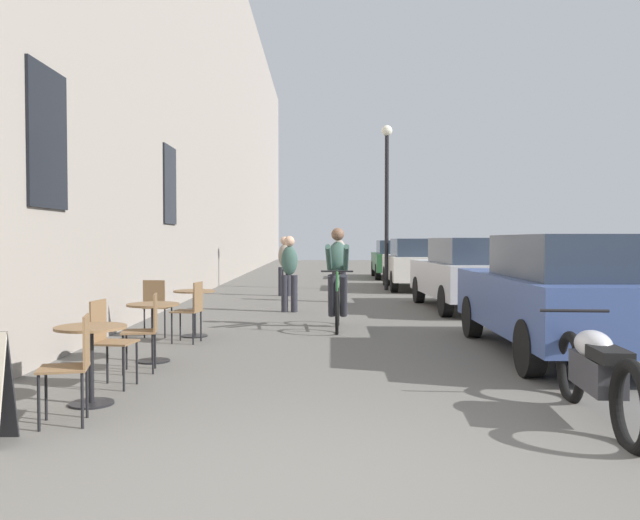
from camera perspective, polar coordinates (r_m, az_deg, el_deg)
ground_plane at (r=4.07m, az=-1.77°, el=-19.92°), size 88.00×88.00×0.00m
building_facade_left at (r=18.75m, az=-11.63°, el=16.49°), size 0.54×68.00×12.56m
cafe_table_near at (r=6.32m, az=-19.69°, el=-7.28°), size 0.64×0.64×0.72m
cafe_chair_near_toward_street at (r=7.01m, az=-18.34°, el=-6.42°), size 0.42×0.42×0.89m
cafe_chair_near_toward_wall at (r=5.73m, az=-21.07°, el=-8.28°), size 0.46×0.46×0.89m
cafe_table_mid at (r=8.29m, az=-14.66°, el=-5.10°), size 0.64×0.64×0.72m
cafe_chair_mid_toward_street at (r=7.70m, az=-15.24°, el=-5.66°), size 0.44×0.44×0.89m
cafe_table_far at (r=10.29m, az=-11.20°, el=-3.74°), size 0.64×0.64×0.72m
cafe_chair_far_toward_street at (r=10.34m, az=-14.39°, el=-3.76°), size 0.42×0.42×0.89m
cafe_chair_far_toward_wall at (r=9.68m, az=-11.45°, el=-4.11°), size 0.44×0.44×0.89m
cyclist_on_bicycle at (r=11.03m, az=1.33°, el=-1.84°), size 0.52×1.76×1.74m
pedestrian_near at (r=13.51m, az=-2.93°, el=-0.82°), size 0.36×0.26×1.59m
pedestrian_mid at (r=15.67m, az=1.46°, el=-0.15°), size 0.35×0.25×1.73m
pedestrian_far at (r=17.40m, az=-3.36°, el=-0.23°), size 0.38×0.30×1.59m
street_lamp at (r=19.49m, az=5.65°, el=6.49°), size 0.32×0.32×4.90m
parked_car_nearest at (r=8.99m, az=20.36°, el=-2.75°), size 1.93×4.44×1.57m
parked_car_second at (r=14.33m, az=12.79°, el=-1.08°), size 1.94×4.39×1.54m
parked_car_third at (r=20.07m, az=8.29°, el=-0.25°), size 1.91×4.37×1.54m
parked_car_fourth at (r=25.68m, az=6.45°, el=0.13°), size 1.86×4.22×1.48m
parked_motorcycle at (r=5.92m, az=22.97°, el=-9.09°), size 0.62×2.15×0.92m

